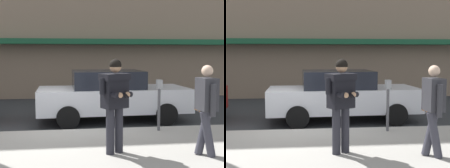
{
  "view_description": "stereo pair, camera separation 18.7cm",
  "coord_description": "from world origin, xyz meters",
  "views": [
    {
      "loc": [
        0.19,
        -8.01,
        2.03
      ],
      "look_at": [
        0.93,
        -2.38,
        1.49
      ],
      "focal_mm": 50.0,
      "sensor_mm": 36.0,
      "label": 1
    },
    {
      "loc": [
        0.38,
        -8.03,
        2.03
      ],
      "look_at": [
        0.93,
        -2.38,
        1.49
      ],
      "focal_mm": 50.0,
      "sensor_mm": 36.0,
      "label": 2
    }
  ],
  "objects": [
    {
      "name": "sidewalk",
      "position": [
        1.0,
        -2.85,
        0.07
      ],
      "size": [
        32.0,
        5.3,
        0.14
      ],
      "primitive_type": "cube",
      "color": "#99968E",
      "rests_on": "ground"
    },
    {
      "name": "ground_plane",
      "position": [
        0.0,
        0.0,
        0.0
      ],
      "size": [
        80.0,
        80.0,
        0.0
      ],
      "primitive_type": "plane",
      "color": "#2B2D30"
    },
    {
      "name": "pedestrian_with_bag",
      "position": [
        2.66,
        -2.57,
        1.11
      ],
      "size": [
        0.34,
        0.72,
        1.7
      ],
      "color": "#33333D",
      "rests_on": "sidewalk"
    },
    {
      "name": "parking_meter",
      "position": [
        2.34,
        -0.6,
        0.97
      ],
      "size": [
        0.12,
        0.18,
        1.27
      ],
      "color": "#4C4C51",
      "rests_on": "sidewalk"
    },
    {
      "name": "curb_paint_line",
      "position": [
        1.0,
        0.05,
        0.0
      ],
      "size": [
        28.0,
        0.12,
        0.01
      ],
      "primitive_type": "cube",
      "color": "silver",
      "rests_on": "ground"
    },
    {
      "name": "man_texting_on_phone",
      "position": [
        1.01,
        -2.24,
        1.25
      ],
      "size": [
        0.62,
        0.65,
        1.81
      ],
      "color": "#23232B",
      "rests_on": "sidewalk"
    },
    {
      "name": "parked_sedan_mid",
      "position": [
        1.42,
        1.34,
        0.79
      ],
      "size": [
        4.56,
        2.05,
        1.54
      ],
      "color": "silver",
      "rests_on": "ground"
    }
  ]
}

